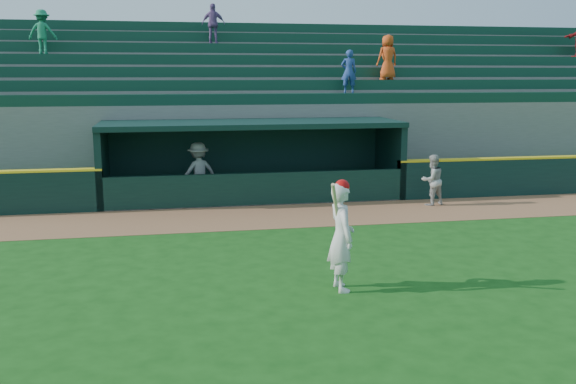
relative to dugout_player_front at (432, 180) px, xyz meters
The scene contains 7 objects.
ground 7.64m from the dugout_player_front, 133.09° to the right, with size 120.00×120.00×0.00m, color #154812.
warning_track 5.29m from the dugout_player_front, behind, with size 40.00×3.00×0.01m, color #8F5B39.
dugout_player_front is the anchor object (origin of this frame).
dugout_player_inside 7.18m from the dugout_player_front, 164.19° to the left, with size 1.19×0.69×1.85m, color #9B9B96.
dugout 5.77m from the dugout_player_front, 154.74° to the left, with size 9.40×2.80×2.46m.
stands 8.89m from the dugout_player_front, 126.68° to the left, with size 34.50×6.25×6.56m.
batter_at_plate 8.46m from the dugout_player_front, 124.42° to the right, with size 0.58×0.83×2.08m.
Camera 1 is at (-2.67, -12.39, 3.93)m, focal length 40.00 mm.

